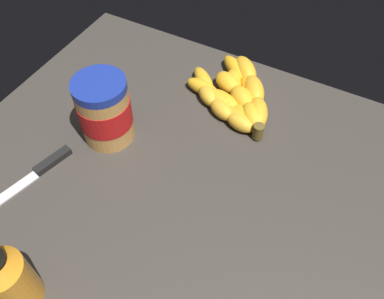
{
  "coord_description": "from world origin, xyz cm",
  "views": [
    {
      "loc": [
        -17.36,
        32.67,
        56.08
      ],
      "look_at": [
        2.43,
        -4.32,
        3.26
      ],
      "focal_mm": 37.52,
      "sensor_mm": 36.0,
      "label": 1
    }
  ],
  "objects_px": {
    "peanut_butter_jar": "(105,110)",
    "butter_knife": "(34,174)",
    "banana_bunch": "(237,97)",
    "honey_bottle": "(7,279)"
  },
  "relations": [
    {
      "from": "peanut_butter_jar",
      "to": "honey_bottle",
      "type": "height_order",
      "value": "honey_bottle"
    },
    {
      "from": "peanut_butter_jar",
      "to": "banana_bunch",
      "type": "bearing_deg",
      "value": -133.16
    },
    {
      "from": "peanut_butter_jar",
      "to": "butter_knife",
      "type": "relative_size",
      "value": 0.71
    },
    {
      "from": "butter_knife",
      "to": "peanut_butter_jar",
      "type": "bearing_deg",
      "value": -113.13
    },
    {
      "from": "peanut_butter_jar",
      "to": "butter_knife",
      "type": "height_order",
      "value": "peanut_butter_jar"
    },
    {
      "from": "butter_knife",
      "to": "banana_bunch",
      "type": "bearing_deg",
      "value": -125.72
    },
    {
      "from": "banana_bunch",
      "to": "butter_knife",
      "type": "relative_size",
      "value": 1.13
    },
    {
      "from": "peanut_butter_jar",
      "to": "butter_knife",
      "type": "distance_m",
      "value": 0.16
    },
    {
      "from": "banana_bunch",
      "to": "butter_knife",
      "type": "bearing_deg",
      "value": 54.28
    },
    {
      "from": "peanut_butter_jar",
      "to": "butter_knife",
      "type": "bearing_deg",
      "value": 66.87
    }
  ]
}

